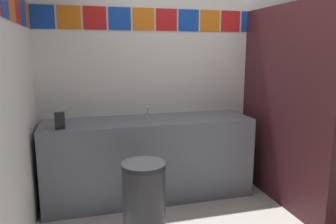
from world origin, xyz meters
TOP-DOWN VIEW (x-y plane):
  - wall_back at (0.00, 1.45)m, footprint 3.67×0.09m
  - vanity_counter at (-0.67, 1.10)m, footprint 2.23×0.61m
  - faucet_center at (-0.67, 1.19)m, footprint 0.04×0.10m
  - soap_dispenser at (-1.57, 0.92)m, footprint 0.09×0.09m
  - stall_divider at (0.79, 0.38)m, footprint 0.92×1.53m
  - toilet at (1.23, 0.95)m, footprint 0.39×0.49m
  - trash_bin at (-0.88, 0.32)m, footprint 0.38×0.38m

SIDE VIEW (x-z plane):
  - toilet at x=1.23m, z-range -0.07..0.67m
  - trash_bin at x=-0.88m, z-range 0.00..0.68m
  - vanity_counter at x=-0.67m, z-range 0.01..0.88m
  - faucet_center at x=-0.67m, z-range 0.86..1.00m
  - soap_dispenser at x=-1.57m, z-range 0.88..1.04m
  - stall_divider at x=0.79m, z-range 0.00..2.07m
  - wall_back at x=0.00m, z-range 0.01..2.65m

